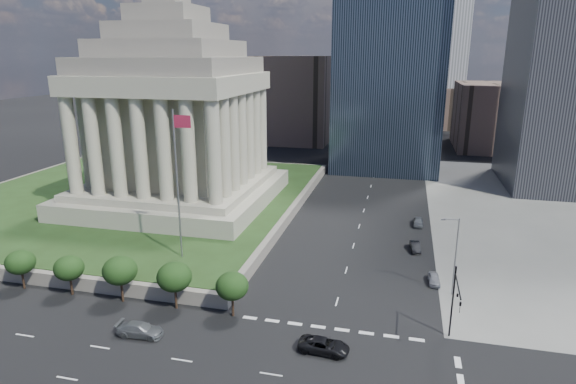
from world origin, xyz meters
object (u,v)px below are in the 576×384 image
(parked_sedan_near, at_px, (434,279))
(parked_sedan_far, at_px, (418,222))
(suv_grey, at_px, (140,330))
(parked_sedan_mid, at_px, (415,247))
(pickup_truck, at_px, (324,346))
(war_memorial, at_px, (173,96))
(flagpole, at_px, (178,177))
(street_lamp_north, at_px, (454,252))
(traffic_signal_ne, at_px, (455,299))

(parked_sedan_near, bearing_deg, parked_sedan_far, 92.13)
(parked_sedan_far, bearing_deg, parked_sedan_near, -85.68)
(suv_grey, xyz_separation_m, parked_sedan_mid, (28.34, 30.45, -0.09))
(parked_sedan_far, bearing_deg, pickup_truck, -103.57)
(war_memorial, bearing_deg, parked_sedan_mid, -12.62)
(flagpole, relative_size, suv_grey, 4.02)
(street_lamp_north, height_order, parked_sedan_near, street_lamp_north)
(parked_sedan_near, distance_m, parked_sedan_mid, 10.78)
(parked_sedan_near, xyz_separation_m, parked_sedan_mid, (-2.26, 10.54, 0.02))
(flagpole, xyz_separation_m, pickup_truck, (21.98, -14.36, -12.41))
(flagpole, height_order, street_lamp_north, flagpole)
(traffic_signal_ne, xyz_separation_m, parked_sedan_far, (-2.65, 36.04, -4.55))
(war_memorial, bearing_deg, suv_grey, -69.63)
(war_memorial, relative_size, parked_sedan_far, 9.55)
(war_memorial, height_order, street_lamp_north, war_memorial)
(street_lamp_north, distance_m, suv_grey, 37.00)
(pickup_truck, bearing_deg, parked_sedan_far, -10.29)
(street_lamp_north, relative_size, pickup_truck, 1.97)
(suv_grey, distance_m, parked_sedan_mid, 41.60)
(war_memorial, distance_m, flagpole, 28.16)
(suv_grey, distance_m, parked_sedan_near, 36.50)
(traffic_signal_ne, height_order, parked_sedan_near, traffic_signal_ne)
(war_memorial, distance_m, suv_grey, 47.54)
(street_lamp_north, bearing_deg, parked_sedan_mid, 107.05)
(flagpole, distance_m, parked_sedan_far, 42.66)
(traffic_signal_ne, distance_m, parked_sedan_mid, 25.26)
(flagpole, distance_m, pickup_truck, 29.04)
(suv_grey, relative_size, parked_sedan_near, 1.39)
(war_memorial, height_order, parked_sedan_near, war_memorial)
(street_lamp_north, height_order, suv_grey, street_lamp_north)
(pickup_truck, relative_size, parked_sedan_mid, 1.34)
(parked_sedan_near, xyz_separation_m, parked_sedan_far, (-1.65, 21.96, 0.09))
(flagpole, xyz_separation_m, street_lamp_north, (35.16, 1.00, -7.45))
(war_memorial, relative_size, traffic_signal_ne, 4.88)
(traffic_signal_ne, height_order, parked_sedan_mid, traffic_signal_ne)
(pickup_truck, relative_size, parked_sedan_far, 1.24)
(suv_grey, height_order, parked_sedan_mid, suv_grey)
(parked_sedan_near, bearing_deg, street_lamp_north, -58.77)
(flagpole, relative_size, parked_sedan_far, 4.90)
(war_memorial, xyz_separation_m, flagpole, (12.17, -24.00, -8.29))
(war_memorial, xyz_separation_m, parked_sedan_far, (43.85, 1.73, -20.70))
(pickup_truck, xyz_separation_m, suv_grey, (-19.25, -1.77, 0.02))
(parked_sedan_mid, bearing_deg, flagpole, -162.31)
(traffic_signal_ne, distance_m, pickup_truck, 13.77)
(parked_sedan_near, bearing_deg, parked_sedan_mid, 99.92)
(street_lamp_north, bearing_deg, suv_grey, -152.15)
(war_memorial, distance_m, traffic_signal_ne, 60.00)
(parked_sedan_far, bearing_deg, traffic_signal_ne, -85.77)
(street_lamp_north, relative_size, parked_sedan_far, 2.45)
(flagpole, height_order, suv_grey, flagpole)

